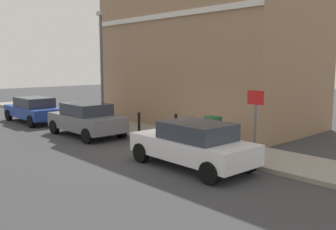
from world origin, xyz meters
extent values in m
plane|color=#38383A|center=(0.00, 0.00, 0.00)|extent=(80.00, 80.00, 0.00)
cube|color=gray|center=(1.99, 6.00, 0.07)|extent=(2.41, 30.00, 0.15)
cube|color=#937256|center=(6.32, 3.47, 4.02)|extent=(6.25, 10.93, 8.04)
cube|color=silver|center=(3.16, 3.47, 5.45)|extent=(0.12, 10.93, 0.24)
cube|color=silver|center=(-0.42, -1.90, 0.63)|extent=(1.87, 4.20, 0.61)
cube|color=#2D333D|center=(-0.42, -2.12, 1.18)|extent=(1.61, 2.15, 0.54)
cylinder|color=black|center=(-1.22, -0.35, 0.32)|extent=(0.23, 0.64, 0.64)
cylinder|color=black|center=(0.46, -0.38, 0.32)|extent=(0.23, 0.64, 0.64)
cylinder|color=black|center=(-1.29, -3.41, 0.32)|extent=(0.23, 0.64, 0.64)
cylinder|color=black|center=(0.39, -3.45, 0.32)|extent=(0.23, 0.64, 0.64)
cube|color=slate|center=(-0.24, 4.85, 0.65)|extent=(1.82, 4.03, 0.65)
cube|color=#2D333D|center=(-0.24, 4.82, 1.22)|extent=(1.59, 2.06, 0.54)
cylinder|color=black|center=(-1.09, 6.30, 0.32)|extent=(0.23, 0.64, 0.64)
cylinder|color=black|center=(0.59, 6.31, 0.32)|extent=(0.23, 0.64, 0.64)
cylinder|color=black|center=(-1.07, 3.38, 0.32)|extent=(0.23, 0.64, 0.64)
cylinder|color=black|center=(0.62, 3.40, 0.32)|extent=(0.23, 0.64, 0.64)
cube|color=navy|center=(-0.40, 10.27, 0.60)|extent=(1.72, 4.32, 0.57)
cube|color=#2D333D|center=(-0.40, 10.13, 1.14)|extent=(1.51, 2.21, 0.54)
cylinder|color=black|center=(-1.21, 11.88, 0.32)|extent=(0.22, 0.64, 0.64)
cylinder|color=black|center=(0.40, 11.88, 0.32)|extent=(0.22, 0.64, 0.64)
cylinder|color=black|center=(-1.21, 8.67, 0.32)|extent=(0.22, 0.64, 0.64)
cylinder|color=black|center=(0.40, 8.66, 0.32)|extent=(0.22, 0.64, 0.64)
cube|color=#1E4C28|center=(1.80, -0.86, 0.72)|extent=(0.40, 0.55, 1.15)
cube|color=#333333|center=(1.80, -0.86, 0.19)|extent=(0.46, 0.61, 0.08)
cylinder|color=black|center=(1.90, 1.25, 0.62)|extent=(0.12, 0.12, 0.95)
sphere|color=black|center=(1.90, 1.25, 1.12)|extent=(0.14, 0.14, 0.14)
cylinder|color=black|center=(1.04, 2.64, 0.62)|extent=(0.12, 0.12, 0.95)
sphere|color=black|center=(1.04, 2.64, 1.12)|extent=(0.14, 0.14, 0.14)
cylinder|color=#59595B|center=(1.13, -3.18, 1.30)|extent=(0.08, 0.08, 2.30)
cube|color=white|center=(1.11, -3.18, 2.20)|extent=(0.03, 0.56, 0.40)
cube|color=red|center=(1.09, -3.18, 2.20)|extent=(0.01, 0.60, 0.44)
cylinder|color=#59595B|center=(1.82, 6.71, 2.90)|extent=(0.14, 0.14, 5.50)
cube|color=#A5A599|center=(1.82, 6.71, 5.77)|extent=(0.20, 0.44, 0.20)
camera|label=1|loc=(-8.66, -9.78, 3.25)|focal=39.59mm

